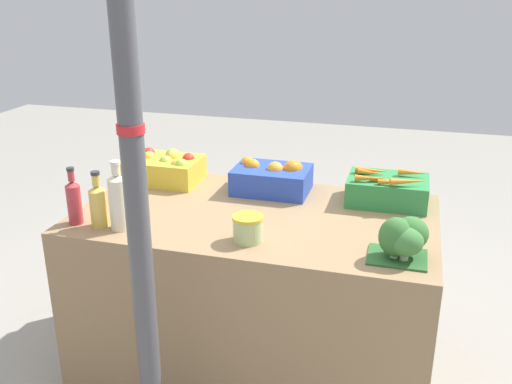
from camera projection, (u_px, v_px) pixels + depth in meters
The scene contains 11 objects.
ground_plane at pixel (256, 361), 2.84m from camera, with size 10.00×10.00×0.00m, color gray.
market_table at pixel (256, 291), 2.70m from camera, with size 1.59×0.91×0.80m, color #937551.
support_pole at pixel (131, 129), 1.79m from camera, with size 0.09×0.09×2.70m.
apple_crate at pixel (165, 168), 2.94m from camera, with size 0.37×0.26×0.16m.
orange_crate at pixel (273, 178), 2.79m from camera, with size 0.37×0.26×0.16m.
carrot_crate at pixel (387, 190), 2.65m from camera, with size 0.37×0.26×0.16m.
broccoli_pile at pixel (403, 238), 2.11m from camera, with size 0.22×0.18×0.17m.
juice_bottle_ruby at pixel (74, 201), 2.42m from camera, with size 0.06×0.06×0.25m.
juice_bottle_golden at pixel (98, 204), 2.39m from camera, with size 0.07×0.07×0.24m.
juice_bottle_cloudy at pixel (119, 200), 2.35m from camera, with size 0.08×0.08×0.30m.
pickle_jar at pixel (248, 228), 2.27m from camera, with size 0.12×0.12×0.11m.
Camera 1 is at (0.64, -2.27, 1.79)m, focal length 40.00 mm.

